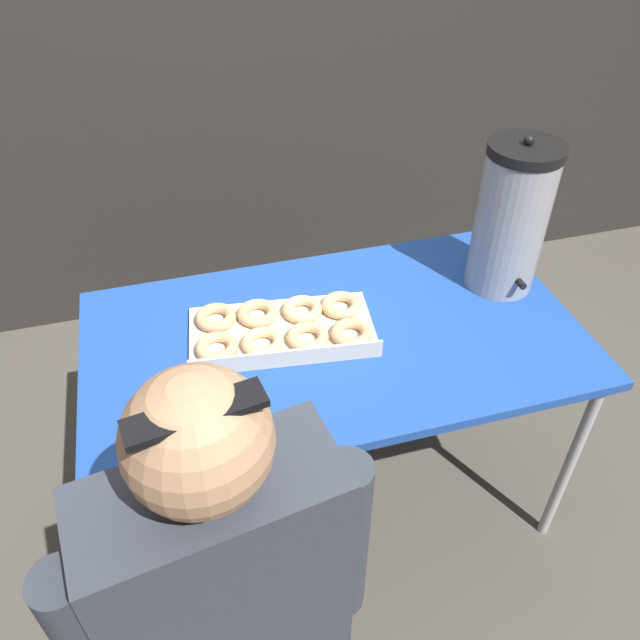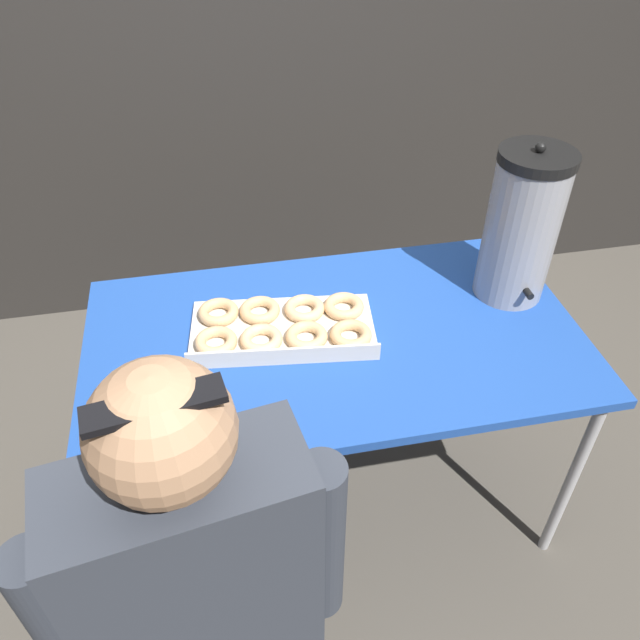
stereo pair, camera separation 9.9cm
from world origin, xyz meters
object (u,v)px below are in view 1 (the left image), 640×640
donut_box (282,328)px  cell_phone (157,420)px  person_seated (233,617)px  coffee_urn (511,219)px

donut_box → cell_phone: donut_box is taller
donut_box → person_seated: bearing=-104.5°
cell_phone → coffee_urn: bearing=20.2°
person_seated → coffee_urn: bearing=-151.4°
donut_box → cell_phone: (-0.35, -0.22, -0.02)m
donut_box → cell_phone: size_ratio=3.72×
donut_box → coffee_urn: 0.71m
donut_box → person_seated: (-0.26, -0.66, -0.14)m
coffee_urn → person_seated: person_seated is taller
donut_box → coffee_urn: coffee_urn is taller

